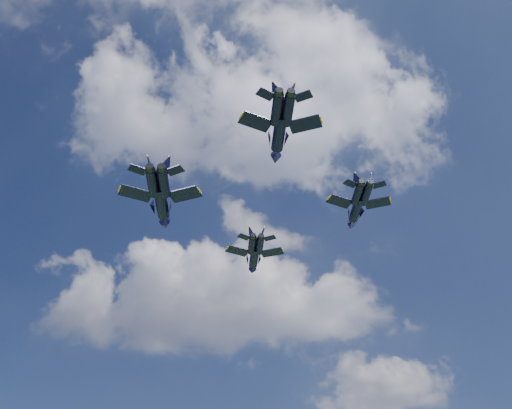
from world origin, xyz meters
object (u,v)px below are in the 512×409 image
object	(u,v)px
jet_left	(162,204)
jet_right	(356,210)
jet_slot	(279,135)
jet_lead	(254,258)

from	to	relation	value
jet_left	jet_right	distance (m)	32.76
jet_slot	jet_right	bearing A→B (deg)	51.65
jet_lead	jet_left	xyz separation A→B (m)	(-13.53, -20.32, -1.67)
jet_lead	jet_left	bearing A→B (deg)	-132.70
jet_lead	jet_slot	size ratio (longest dim) A/B	0.96
jet_right	jet_left	bearing A→B (deg)	-178.20
jet_left	jet_slot	distance (m)	25.36
jet_lead	jet_right	world-z (taller)	jet_lead
jet_lead	jet_right	size ratio (longest dim) A/B	1.02
jet_left	jet_right	size ratio (longest dim) A/B	1.22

